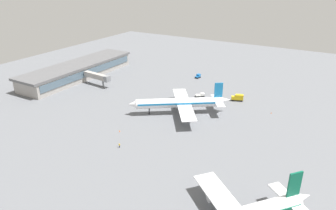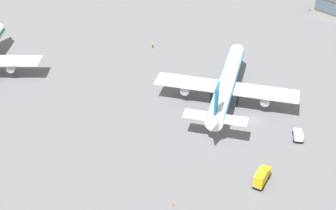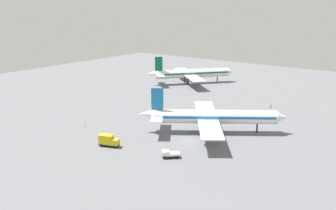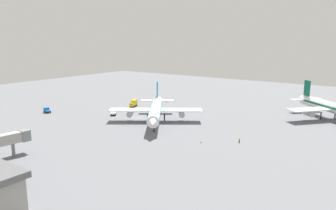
{
  "view_description": "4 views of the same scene",
  "coord_description": "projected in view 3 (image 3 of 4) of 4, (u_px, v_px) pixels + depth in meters",
  "views": [
    {
      "loc": [
        121.33,
        56.86,
        57.95
      ],
      "look_at": [
        14.8,
        -5.52,
        4.81
      ],
      "focal_mm": 33.35,
      "sensor_mm": 36.0,
      "label": 1
    },
    {
      "loc": [
        -56.97,
        73.74,
        62.84
      ],
      "look_at": [
        10.16,
        17.63,
        6.56
      ],
      "focal_mm": 48.83,
      "sensor_mm": 36.0,
      "label": 2
    },
    {
      "loc": [
        -74.94,
        -48.85,
        36.44
      ],
      "look_at": [
        7.14,
        12.48,
        6.93
      ],
      "focal_mm": 35.86,
      "sensor_mm": 36.0,
      "label": 3
    },
    {
      "loc": [
        86.02,
        -99.53,
        31.82
      ],
      "look_at": [
        11.42,
        4.74,
        5.88
      ],
      "focal_mm": 35.15,
      "sensor_mm": 36.0,
      "label": 4
    }
  ],
  "objects": [
    {
      "name": "pushback_tractor",
      "position": [
        170.0,
        154.0,
        84.98
      ],
      "size": [
        4.32,
        4.57,
        1.9
      ],
      "rotation": [
        0.0,
        0.0,
        2.29
      ],
      "color": "black",
      "rests_on": "ground"
    },
    {
      "name": "catering_truck",
      "position": [
        108.0,
        141.0,
        91.73
      ],
      "size": [
        3.77,
        5.91,
        3.3
      ],
      "rotation": [
        0.0,
        0.0,
        5.08
      ],
      "color": "black",
      "rests_on": "ground"
    },
    {
      "name": "airplane_at_gate",
      "position": [
        191.0,
        73.0,
        168.64
      ],
      "size": [
        37.72,
        33.89,
        13.92
      ],
      "rotation": [
        0.0,
        0.0,
        5.58
      ],
      "color": "white",
      "rests_on": "ground"
    },
    {
      "name": "ground_crew_worker",
      "position": [
        271.0,
        106.0,
        127.92
      ],
      "size": [
        0.39,
        0.58,
        1.67
      ],
      "rotation": [
        0.0,
        0.0,
        0.03
      ],
      "color": "#1E2338",
      "rests_on": "ground"
    },
    {
      "name": "safety_cone_near_gate",
      "position": [
        85.0,
        126.0,
        107.27
      ],
      "size": [
        0.44,
        0.44,
        0.6
      ],
      "primitive_type": "cone",
      "color": "#EA590C",
      "rests_on": "ground"
    },
    {
      "name": "airplane_taxiing",
      "position": [
        212.0,
        117.0,
        101.34
      ],
      "size": [
        32.95,
        39.01,
        13.75
      ],
      "rotation": [
        0.0,
        0.0,
        5.32
      ],
      "color": "white",
      "rests_on": "ground"
    },
    {
      "name": "safety_cone_mid_apron",
      "position": [
        282.0,
        117.0,
        116.51
      ],
      "size": [
        0.44,
        0.44,
        0.6
      ],
      "primitive_type": "cone",
      "color": "#EA590C",
      "rests_on": "ground"
    },
    {
      "name": "ground",
      "position": [
        188.0,
        141.0,
        95.87
      ],
      "size": [
        288.0,
        288.0,
        0.0
      ],
      "primitive_type": "plane",
      "color": "slate"
    }
  ]
}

